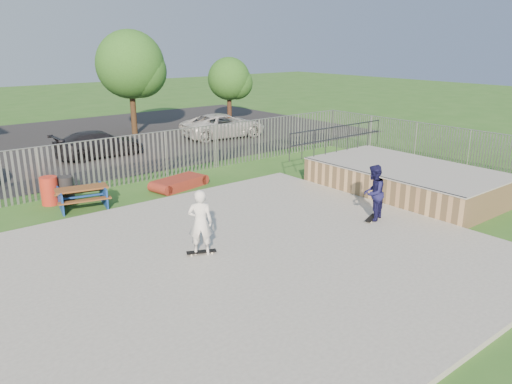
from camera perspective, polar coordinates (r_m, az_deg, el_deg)
ground at (r=13.01m, az=-4.51°, el=-9.04°), size 120.00×120.00×0.00m
concrete_slab at (r=12.98m, az=-4.52°, el=-8.74°), size 15.00×12.00×0.15m
quarter_pipe at (r=19.97m, az=16.64°, el=1.36°), size 5.50×7.05×2.19m
fence at (r=16.82m, az=-10.68°, el=0.48°), size 26.04×16.02×2.00m
picnic_table at (r=18.62m, az=-19.23°, el=-0.58°), size 2.01×1.77×0.74m
funbox at (r=20.22m, az=-8.77°, el=1.03°), size 2.19×1.42×0.40m
trash_bin_red at (r=19.37m, az=-22.53°, el=0.14°), size 0.61×0.61×1.02m
trash_bin_grey at (r=19.56m, az=-20.89°, el=0.34°), size 0.56×0.56×0.93m
parking_lot at (r=29.97m, az=-25.70°, el=4.38°), size 40.00×18.00×0.02m
car_dark at (r=26.46m, az=-17.49°, el=5.28°), size 4.57×1.95×1.31m
car_white at (r=30.44m, az=-3.71°, el=7.59°), size 5.39×2.93×1.43m
tree_mid at (r=31.96m, az=-14.20°, el=13.93°), size 4.10×4.10×6.33m
tree_right at (r=35.83m, az=-3.11°, el=12.78°), size 2.96×2.96×4.57m
skateboard_a at (r=16.50m, az=13.06°, el=-2.97°), size 0.82×0.47×0.08m
skateboard_b at (r=13.67m, az=-6.26°, el=-6.89°), size 0.81×0.51×0.08m
skater_navy at (r=16.23m, az=13.26°, el=-0.10°), size 1.07×0.96×1.81m
skater_white at (r=13.34m, az=-6.38°, el=-3.48°), size 0.79×0.73×1.81m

